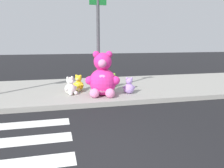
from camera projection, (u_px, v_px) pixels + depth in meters
name	position (u px, v px, depth m)	size (l,w,h in m)	color
ground_plane	(87.00, 165.00, 3.55)	(60.00, 60.00, 0.00)	black
sidewalk	(68.00, 90.00, 8.50)	(28.00, 4.40, 0.15)	#9E9B93
sign_pole	(98.00, 42.00, 7.64)	(0.56, 0.11, 3.20)	#4C4C51
plush_pink_large	(103.00, 78.00, 7.29)	(1.07, 1.00, 1.42)	#F22D93
plush_lavender	(129.00, 87.00, 7.64)	(0.42, 0.38, 0.55)	#B28CD8
plush_lime	(113.00, 81.00, 8.83)	(0.35, 0.36, 0.50)	#8CD133
plush_white	(71.00, 87.00, 7.48)	(0.41, 0.43, 0.60)	white
plush_yellow	(78.00, 84.00, 8.06)	(0.39, 0.41, 0.56)	yellow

